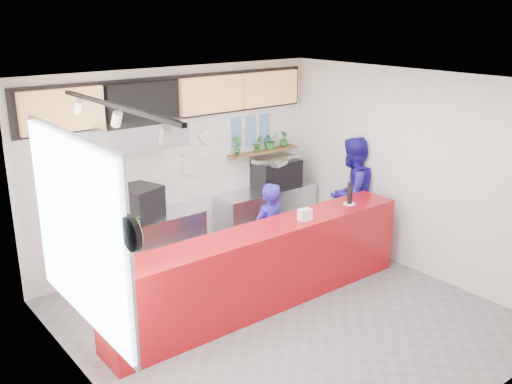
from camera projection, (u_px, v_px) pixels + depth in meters
floor at (284, 317)px, 7.37m from camera, size 5.00×5.00×0.00m
ceiling at (287, 82)px, 6.46m from camera, size 5.00×5.00×0.00m
wall_back at (178, 165)px, 8.78m from camera, size 5.00×0.00×5.00m
wall_left at (88, 261)px, 5.43m from camera, size 0.00×5.00×5.00m
wall_right at (413, 173)px, 8.39m from camera, size 0.00×5.00×5.00m
service_counter at (264, 268)px, 7.50m from camera, size 4.50×0.60×1.10m
cream_band at (176, 94)px, 8.44m from camera, size 5.00×0.02×0.80m
prep_bench at (145, 247)px, 8.40m from camera, size 1.80×0.60×0.90m
panini_oven at (139, 203)px, 8.16m from camera, size 0.69×0.69×0.49m
extraction_hood at (140, 134)px, 7.85m from camera, size 1.20×0.70×0.35m
hood_lip at (140, 149)px, 7.91m from camera, size 1.20×0.69×0.31m
right_bench at (266, 214)px, 9.76m from camera, size 1.80×0.60×0.90m
espresso_machine at (276, 173)px, 9.69m from camera, size 0.80×0.62×0.48m
espresso_tray at (276, 159)px, 9.61m from camera, size 0.87×0.72×0.07m
herb_shelf at (263, 151)px, 9.65m from camera, size 1.40×0.18×0.04m
menu_board_far_left at (63, 110)px, 7.34m from camera, size 1.10×0.10×0.55m
menu_board_mid_left at (144, 102)px, 8.02m from camera, size 1.10×0.10×0.55m
menu_board_mid_right at (212, 95)px, 8.71m from camera, size 1.10×0.10×0.55m
menu_board_far_right at (270, 89)px, 9.39m from camera, size 1.10×0.10×0.55m
soffit at (177, 98)px, 8.43m from camera, size 4.80×0.04×0.65m
window_pane at (77, 231)px, 5.61m from camera, size 0.04×2.20×1.90m
window_frame at (79, 231)px, 5.63m from camera, size 0.03×2.30×2.00m
wall_clock_rim at (131, 234)px, 4.62m from camera, size 0.05×0.30×0.30m
wall_clock_face at (135, 233)px, 4.64m from camera, size 0.02×0.26×0.26m
track_rail at (116, 106)px, 5.23m from camera, size 0.05×2.40×0.04m
dec_plate_a at (187, 149)px, 8.77m from camera, size 0.24×0.03×0.24m
dec_plate_b at (204, 152)px, 8.98m from camera, size 0.24×0.03×0.24m
dec_plate_c at (188, 167)px, 8.86m from camera, size 0.24×0.03×0.24m
dec_plate_d at (206, 136)px, 8.93m from camera, size 0.24×0.03×0.24m
photo_frame_a at (236, 125)px, 9.26m from camera, size 0.20×0.02×0.25m
photo_frame_b at (251, 123)px, 9.44m from camera, size 0.20×0.02×0.25m
photo_frame_c at (265, 121)px, 9.62m from camera, size 0.20×0.02×0.25m
photo_frame_d at (236, 140)px, 9.34m from camera, size 0.20×0.02×0.25m
photo_frame_e at (251, 138)px, 9.52m from camera, size 0.20×0.02×0.25m
photo_frame_f at (265, 135)px, 9.69m from camera, size 0.20×0.02×0.25m
staff_center at (268, 234)px, 8.08m from camera, size 0.59×0.43×1.50m
staff_right at (351, 194)px, 9.24m from camera, size 0.95×0.76×1.88m
herb_a at (237, 145)px, 9.27m from camera, size 0.18×0.13×0.33m
herb_b at (258, 144)px, 9.54m from camera, size 0.18×0.17×0.27m
herb_c at (270, 140)px, 9.69m from camera, size 0.30×0.27×0.31m
herb_d at (284, 139)px, 9.88m from camera, size 0.17×0.16×0.27m
glass_vase at (126, 260)px, 6.15m from camera, size 0.23×0.23×0.23m
basil_vase at (124, 233)px, 6.05m from camera, size 0.38×0.33×0.40m
napkin_holder at (305, 215)px, 7.60m from camera, size 0.19×0.13×0.16m
white_plate at (349, 204)px, 8.25m from camera, size 0.21×0.21×0.01m
pepper_mill at (350, 193)px, 8.20m from camera, size 0.10×0.10×0.31m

